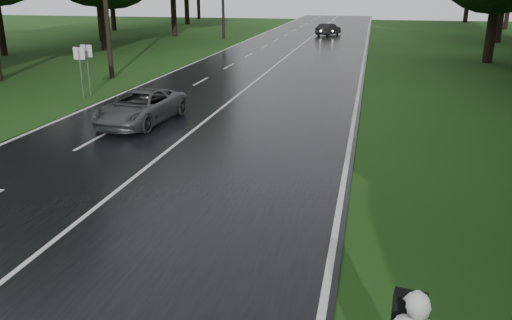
{
  "coord_description": "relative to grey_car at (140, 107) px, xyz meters",
  "views": [
    {
      "loc": [
        6.3,
        -7.74,
        5.17
      ],
      "look_at": [
        3.71,
        4.03,
        1.1
      ],
      "focal_mm": 36.32,
      "sensor_mm": 36.0,
      "label": 1
    }
  ],
  "objects": [
    {
      "name": "ground",
      "position": [
        2.35,
        -10.6,
        -0.68
      ],
      "size": [
        160.0,
        160.0,
        0.0
      ],
      "primitive_type": "plane",
      "color": "#1F4715",
      "rests_on": "ground"
    },
    {
      "name": "road",
      "position": [
        2.35,
        9.4,
        -0.66
      ],
      "size": [
        12.0,
        140.0,
        0.04
      ],
      "primitive_type": "cube",
      "color": "black",
      "rests_on": "ground"
    },
    {
      "name": "lane_center",
      "position": [
        2.35,
        9.4,
        -0.64
      ],
      "size": [
        0.12,
        140.0,
        0.01
      ],
      "primitive_type": "cube",
      "color": "silver",
      "rests_on": "road"
    },
    {
      "name": "grey_car",
      "position": [
        0.0,
        0.0,
        0.0
      ],
      "size": [
        2.55,
        4.79,
        1.28
      ],
      "primitive_type": "imported",
      "rotation": [
        0.0,
        0.0,
        6.19
      ],
      "color": "#46494A",
      "rests_on": "road"
    },
    {
      "name": "far_car",
      "position": [
        3.92,
        39.71,
        -0.01
      ],
      "size": [
        2.56,
        4.06,
        1.26
      ],
      "primitive_type": "imported",
      "rotation": [
        0.0,
        0.0,
        2.79
      ],
      "color": "black",
      "rests_on": "road"
    },
    {
      "name": "utility_pole_mid",
      "position": [
        -6.15,
        9.49,
        -0.68
      ],
      "size": [
        1.8,
        0.28,
        10.2
      ],
      "primitive_type": null,
      "color": "black",
      "rests_on": "ground"
    },
    {
      "name": "utility_pole_far",
      "position": [
        -6.15,
        33.58,
        -0.68
      ],
      "size": [
        1.8,
        0.28,
        9.93
      ],
      "primitive_type": null,
      "color": "black",
      "rests_on": "ground"
    },
    {
      "name": "road_sign_a",
      "position": [
        -4.85,
        4.05,
        -0.68
      ],
      "size": [
        0.58,
        0.1,
        2.43
      ],
      "primitive_type": null,
      "color": "white",
      "rests_on": "ground"
    },
    {
      "name": "road_sign_b",
      "position": [
        -4.85,
        4.72,
        -0.68
      ],
      "size": [
        0.59,
        0.1,
        2.47
      ],
      "primitive_type": null,
      "color": "white",
      "rests_on": "ground"
    },
    {
      "name": "tree_left_e",
      "position": [
        -13.23,
        22.19,
        -0.68
      ],
      "size": [
        8.66,
        8.66,
        13.53
      ],
      "primitive_type": null,
      "color": "black",
      "rests_on": "ground"
    },
    {
      "name": "tree_left_f",
      "position": [
        -12.29,
        35.81,
        -0.68
      ],
      "size": [
        10.32,
        10.32,
        16.12
      ],
      "primitive_type": null,
      "color": "black",
      "rests_on": "ground"
    },
    {
      "name": "tree_right_e",
      "position": [
        16.69,
        21.22,
        -0.68
      ],
      "size": [
        8.39,
        8.39,
        13.1
      ],
      "primitive_type": null,
      "color": "black",
      "rests_on": "ground"
    },
    {
      "name": "tree_right_f",
      "position": [
        20.32,
        36.04,
        -0.68
      ],
      "size": [
        9.26,
        9.26,
        14.47
      ],
      "primitive_type": null,
      "color": "black",
      "rests_on": "ground"
    }
  ]
}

